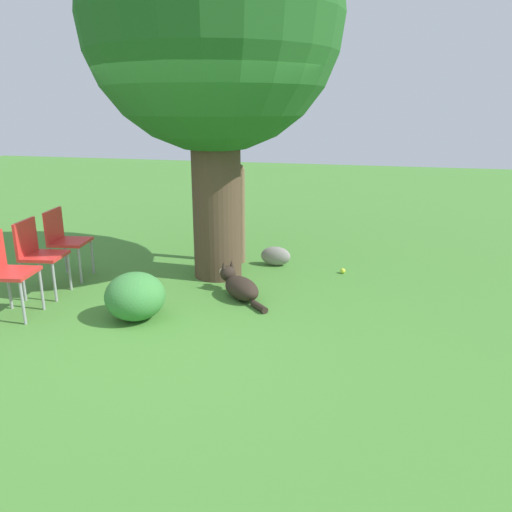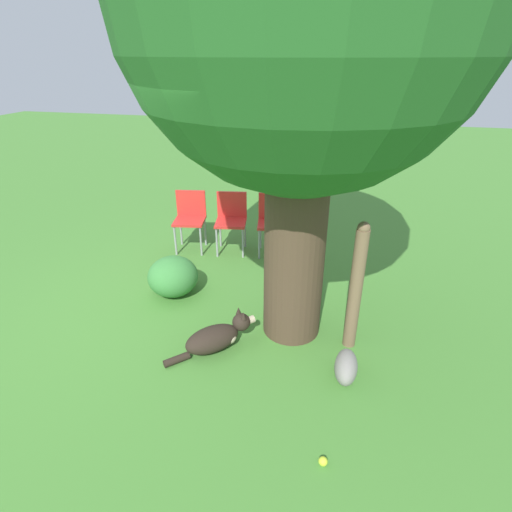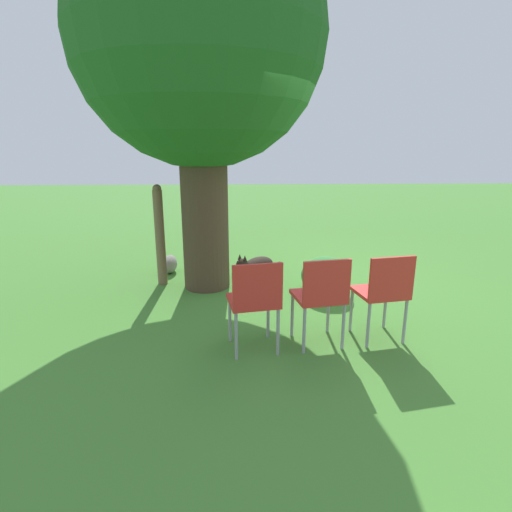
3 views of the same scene
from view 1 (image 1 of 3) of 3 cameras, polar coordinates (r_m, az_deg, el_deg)
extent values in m
plane|color=#478433|center=(5.27, -8.62, -6.92)|extent=(30.00, 30.00, 0.00)
cylinder|color=#4C3828|center=(6.23, -4.54, 7.60)|extent=(0.60, 0.60, 2.24)
sphere|color=#235B23|center=(6.23, -4.99, 25.51)|extent=(2.99, 2.99, 2.99)
ellipsoid|color=#2D231C|center=(5.65, -1.66, -3.71)|extent=(0.61, 0.61, 0.25)
ellipsoid|color=#C6B293|center=(5.79, -2.40, -3.36)|extent=(0.32, 0.32, 0.15)
sphere|color=#2D231C|center=(5.91, -3.23, -2.00)|extent=(0.27, 0.27, 0.19)
cylinder|color=#C6B293|center=(6.00, -3.70, -1.85)|extent=(0.12, 0.12, 0.08)
cone|color=#2D231C|center=(5.85, -3.70, -1.04)|extent=(0.06, 0.06, 0.08)
cone|color=#2D231C|center=(5.90, -2.81, -0.89)|extent=(0.06, 0.06, 0.08)
cylinder|color=#2D231C|center=(5.37, 0.35, -5.82)|extent=(0.23, 0.23, 0.07)
cylinder|color=brown|center=(6.86, -1.79, 4.44)|extent=(0.13, 0.13, 1.29)
sphere|color=brown|center=(6.75, -1.84, 9.94)|extent=(0.11, 0.11, 0.11)
cube|color=red|center=(5.64, -26.08, -1.78)|extent=(0.49, 0.51, 0.04)
cylinder|color=#99999E|center=(5.78, -23.30, -3.57)|extent=(0.03, 0.03, 0.45)
cylinder|color=#99999E|center=(5.47, -25.11, -4.91)|extent=(0.03, 0.03, 0.45)
cylinder|color=#99999E|center=(5.96, -26.37, -3.38)|extent=(0.03, 0.03, 0.45)
cube|color=red|center=(6.14, -23.02, 0.01)|extent=(0.49, 0.51, 0.04)
cube|color=red|center=(6.18, -24.83, 1.94)|extent=(0.11, 0.44, 0.39)
cylinder|color=#99999E|center=(6.29, -20.54, -1.68)|extent=(0.03, 0.03, 0.45)
cylinder|color=#99999E|center=(5.97, -22.04, -2.81)|extent=(0.03, 0.03, 0.45)
cylinder|color=#99999E|center=(6.45, -23.44, -1.56)|extent=(0.03, 0.03, 0.45)
cylinder|color=#99999E|center=(6.14, -25.05, -2.65)|extent=(0.03, 0.03, 0.45)
cube|color=red|center=(6.66, -20.43, 1.51)|extent=(0.49, 0.51, 0.04)
cube|color=red|center=(6.70, -22.12, 3.29)|extent=(0.11, 0.44, 0.39)
cylinder|color=#99999E|center=(6.82, -18.20, -0.08)|extent=(0.03, 0.03, 0.45)
cylinder|color=#99999E|center=(6.49, -19.46, -1.03)|extent=(0.03, 0.03, 0.45)
cylinder|color=#99999E|center=(6.97, -20.93, -0.01)|extent=(0.03, 0.03, 0.45)
cylinder|color=#99999E|center=(6.64, -22.30, -0.94)|extent=(0.03, 0.03, 0.45)
sphere|color=#CCE033|center=(6.63, 9.89, -1.68)|extent=(0.07, 0.07, 0.07)
ellipsoid|color=gray|center=(6.85, 2.26, 0.00)|extent=(0.41, 0.21, 0.26)
ellipsoid|color=#3D843D|center=(5.23, -13.64, -4.49)|extent=(0.61, 0.61, 0.49)
camera|label=2|loc=(6.47, 29.97, 19.88)|focal=28.00mm
camera|label=3|loc=(8.97, -39.45, 11.33)|focal=28.00mm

